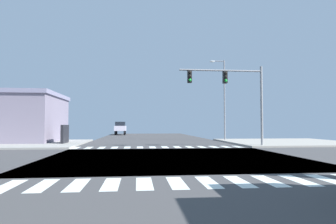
% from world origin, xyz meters
% --- Properties ---
extents(ground, '(90.00, 90.00, 0.05)m').
position_xyz_m(ground, '(0.00, 0.00, -0.03)').
color(ground, '#414041').
extents(sidewalk_corner_ne, '(12.00, 12.00, 0.14)m').
position_xyz_m(sidewalk_corner_ne, '(13.00, 12.00, 0.07)').
color(sidewalk_corner_ne, '#A09B91').
rests_on(sidewalk_corner_ne, ground).
extents(sidewalk_corner_nw, '(12.00, 12.00, 0.14)m').
position_xyz_m(sidewalk_corner_nw, '(-13.00, 12.00, 0.07)').
color(sidewalk_corner_nw, '#999790').
rests_on(sidewalk_corner_nw, ground).
extents(crosswalk_near, '(13.50, 2.00, 0.01)m').
position_xyz_m(crosswalk_near, '(-0.25, -7.30, 0.00)').
color(crosswalk_near, white).
rests_on(crosswalk_near, ground).
extents(crosswalk_far, '(13.50, 2.00, 0.01)m').
position_xyz_m(crosswalk_far, '(-0.25, 7.30, 0.00)').
color(crosswalk_far, white).
rests_on(crosswalk_far, ground).
extents(traffic_signal_mast, '(6.95, 0.55, 6.65)m').
position_xyz_m(traffic_signal_mast, '(5.58, 6.94, 4.92)').
color(traffic_signal_mast, gray).
rests_on(traffic_signal_mast, ground).
extents(street_lamp, '(1.78, 0.32, 9.17)m').
position_xyz_m(street_lamp, '(7.67, 16.21, 5.40)').
color(street_lamp, gray).
rests_on(street_lamp, ground).
extents(suv_farside_1, '(1.96, 4.60, 2.34)m').
position_xyz_m(suv_farside_1, '(-5.00, 37.58, 1.39)').
color(suv_farside_1, black).
rests_on(suv_farside_1, ground).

